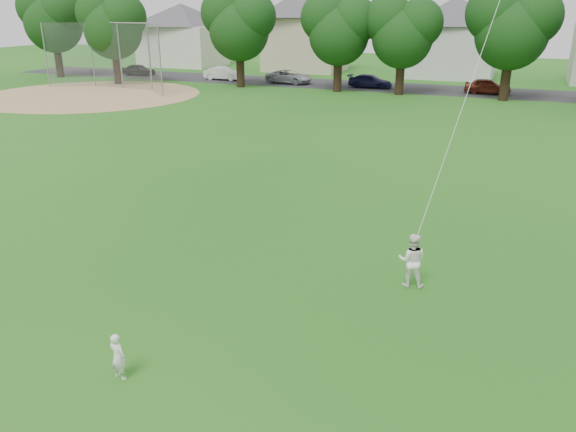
% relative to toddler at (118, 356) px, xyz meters
% --- Properties ---
extents(ground, '(160.00, 160.00, 0.00)m').
position_rel_toddler_xyz_m(ground, '(-0.42, 2.04, -0.50)').
color(ground, '#185B14').
rests_on(ground, ground).
extents(street, '(90.00, 7.00, 0.01)m').
position_rel_toddler_xyz_m(street, '(-0.42, 44.04, -0.50)').
color(street, '#2D2D30').
rests_on(street, ground).
extents(dirt_infield, '(18.00, 18.00, 0.02)m').
position_rel_toddler_xyz_m(dirt_infield, '(-26.42, 30.04, -0.49)').
color(dirt_infield, '#9E7F51').
rests_on(dirt_infield, ground).
extents(toddler, '(0.39, 0.28, 1.00)m').
position_rel_toddler_xyz_m(toddler, '(0.00, 0.00, 0.00)').
color(toddler, white).
rests_on(toddler, ground).
extents(older_boy, '(0.79, 0.66, 1.46)m').
position_rel_toddler_xyz_m(older_boy, '(4.56, 6.10, 0.23)').
color(older_boy, white).
rests_on(older_boy, ground).
extents(kite, '(1.21, 2.83, 8.53)m').
position_rel_toddler_xyz_m(kite, '(5.26, 8.35, 4.11)').
color(kite, white).
rests_on(kite, ground).
extents(baseball_backstop, '(12.67, 3.18, 5.56)m').
position_rel_toddler_xyz_m(baseball_backstop, '(-26.59, 33.87, 2.28)').
color(baseball_backstop, gray).
rests_on(baseball_backstop, ground).
extents(tree_row, '(82.89, 8.73, 11.20)m').
position_rel_toddler_xyz_m(tree_row, '(4.49, 38.74, 5.65)').
color(tree_row, black).
rests_on(tree_row, ground).
extents(parked_cars, '(54.96, 2.60, 1.28)m').
position_rel_toddler_xyz_m(parked_cars, '(-4.94, 43.04, 0.11)').
color(parked_cars, black).
rests_on(parked_cars, ground).
extents(house_row, '(76.68, 14.21, 10.52)m').
position_rel_toddler_xyz_m(house_row, '(0.15, 54.04, 4.41)').
color(house_row, white).
rests_on(house_row, ground).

